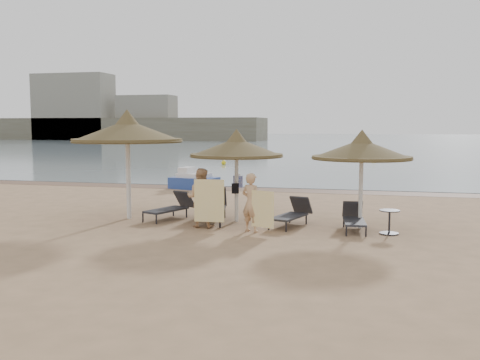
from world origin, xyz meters
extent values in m
plane|color=#A17B57|center=(0.00, 0.00, 0.00)|extent=(160.00, 160.00, 0.00)
cube|color=slate|center=(0.00, 80.00, 0.01)|extent=(200.00, 140.00, 0.03)
cube|color=brown|center=(0.00, 9.40, 0.00)|extent=(200.00, 1.60, 0.01)
cube|color=#696657|center=(-45.00, 78.00, 2.00)|extent=(60.00, 10.00, 4.00)
cube|color=gray|center=(-50.00, 76.00, 6.00)|extent=(14.00, 6.00, 12.00)
cube|color=gray|center=(-36.00, 77.00, 4.00)|extent=(10.00, 5.00, 8.00)
cylinder|color=silver|center=(-3.85, 1.43, 1.19)|extent=(0.14, 0.14, 2.38)
cone|color=brown|center=(-3.85, 1.43, 2.63)|extent=(3.28, 3.28, 0.62)
cone|color=brown|center=(-3.85, 1.43, 3.00)|extent=(0.79, 0.79, 0.51)
cylinder|color=brown|center=(-3.85, 1.43, 2.33)|extent=(3.22, 3.22, 0.11)
cylinder|color=silver|center=(-0.59, 1.69, 0.98)|extent=(0.11, 0.11, 1.96)
cone|color=brown|center=(-0.59, 1.69, 2.16)|extent=(2.70, 2.70, 0.51)
cone|color=brown|center=(-0.59, 1.69, 2.47)|extent=(0.65, 0.65, 0.42)
cylinder|color=brown|center=(-0.59, 1.69, 1.92)|extent=(2.65, 2.65, 0.09)
cylinder|color=silver|center=(2.91, 1.50, 0.98)|extent=(0.11, 0.11, 1.95)
cone|color=brown|center=(2.91, 1.50, 2.16)|extent=(2.70, 2.70, 0.51)
cone|color=brown|center=(2.91, 1.50, 2.46)|extent=(0.65, 0.65, 0.42)
cylinder|color=brown|center=(2.91, 1.50, 1.92)|extent=(2.64, 2.64, 0.09)
cylinder|color=black|center=(-3.18, 0.91, 0.13)|extent=(0.05, 0.05, 0.26)
cylinder|color=black|center=(-2.69, 0.73, 0.13)|extent=(0.05, 0.05, 0.26)
cylinder|color=black|center=(-2.71, 2.14, 0.13)|extent=(0.05, 0.05, 0.26)
cylinder|color=black|center=(-2.22, 1.96, 0.13)|extent=(0.05, 0.05, 0.26)
cube|color=black|center=(-2.68, 1.48, 0.29)|extent=(1.04, 1.52, 0.06)
cube|color=black|center=(-2.39, 2.25, 0.52)|extent=(0.69, 0.58, 0.53)
cylinder|color=black|center=(-1.40, 0.53, 0.15)|extent=(0.06, 0.06, 0.31)
cylinder|color=black|center=(-0.79, 0.64, 0.15)|extent=(0.06, 0.06, 0.31)
cylinder|color=black|center=(-1.69, 2.05, 0.15)|extent=(0.06, 0.06, 0.31)
cylinder|color=black|center=(-1.08, 2.16, 0.15)|extent=(0.06, 0.06, 0.31)
cube|color=black|center=(-1.25, 1.40, 0.34)|extent=(0.98, 1.75, 0.07)
cube|color=black|center=(-1.43, 2.35, 0.61)|extent=(0.76, 0.58, 0.63)
cylinder|color=black|center=(0.55, 0.64, 0.13)|extent=(0.05, 0.05, 0.26)
cylinder|color=black|center=(1.04, 0.48, 0.13)|extent=(0.05, 0.05, 0.26)
cylinder|color=black|center=(0.94, 1.87, 0.13)|extent=(0.05, 0.05, 0.26)
cylinder|color=black|center=(1.43, 1.71, 0.13)|extent=(0.05, 0.05, 0.26)
cube|color=black|center=(1.00, 1.22, 0.29)|extent=(0.96, 1.49, 0.06)
cube|color=black|center=(1.25, 1.99, 0.51)|extent=(0.66, 0.54, 0.52)
cylinder|color=black|center=(2.60, 0.32, 0.12)|extent=(0.04, 0.04, 0.24)
cylinder|color=black|center=(3.08, 0.37, 0.12)|extent=(0.04, 0.04, 0.24)
cylinder|color=black|center=(2.48, 1.52, 0.12)|extent=(0.04, 0.04, 0.24)
cylinder|color=black|center=(2.96, 1.57, 0.12)|extent=(0.04, 0.04, 0.24)
cube|color=black|center=(2.77, 0.98, 0.27)|extent=(0.66, 1.34, 0.05)
cube|color=black|center=(2.70, 1.74, 0.47)|extent=(0.57, 0.42, 0.49)
cylinder|color=black|center=(3.66, 0.86, 0.02)|extent=(0.48, 0.48, 0.03)
cylinder|color=black|center=(3.66, 0.86, 0.31)|extent=(0.05, 0.05, 0.59)
cylinder|color=black|center=(3.66, 0.86, 0.61)|extent=(0.52, 0.52, 0.03)
imported|color=tan|center=(-1.34, 0.64, 0.94)|extent=(0.87, 0.58, 1.88)
imported|color=tan|center=(0.15, 0.30, 0.90)|extent=(0.97, 0.81, 1.80)
cube|color=yellow|center=(-0.99, 0.29, 0.79)|extent=(0.81, 0.09, 1.14)
cube|color=yellow|center=(0.50, 0.05, 0.65)|extent=(0.63, 0.27, 0.95)
cube|color=silver|center=(-0.59, 1.87, 1.14)|extent=(0.28, 0.10, 0.35)
cube|color=black|center=(-0.59, 1.53, 0.98)|extent=(0.22, 0.12, 0.29)
cube|color=#274191|center=(-4.34, 9.02, 0.25)|extent=(2.20, 1.58, 0.50)
cube|color=silver|center=(-4.34, 9.02, 0.56)|extent=(1.45, 1.25, 0.23)
cube|color=silver|center=(-4.69, 9.10, 0.77)|extent=(0.62, 0.90, 0.32)
sphere|color=yellow|center=(-6.74, 22.67, 0.16)|extent=(0.32, 0.32, 0.32)
sphere|color=yellow|center=(3.49, 31.75, 0.19)|extent=(0.38, 0.38, 0.38)
camera|label=1|loc=(3.11, -13.16, 2.80)|focal=40.00mm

